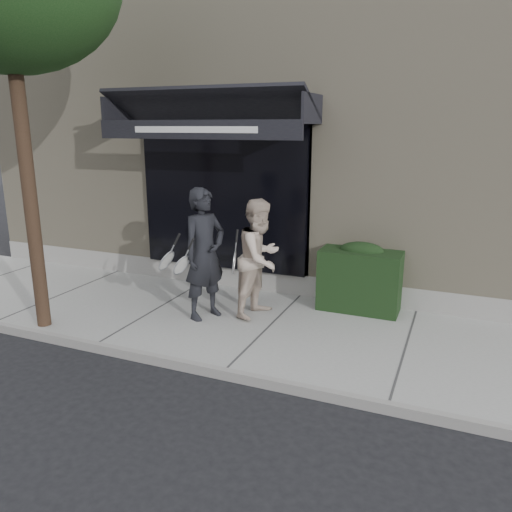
% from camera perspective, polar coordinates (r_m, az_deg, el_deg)
% --- Properties ---
extents(ground, '(80.00, 80.00, 0.00)m').
position_cam_1_polar(ground, '(7.72, 1.60, -8.76)').
color(ground, black).
rests_on(ground, ground).
extents(sidewalk, '(20.00, 3.00, 0.12)m').
position_cam_1_polar(sidewalk, '(7.70, 1.60, -8.35)').
color(sidewalk, gray).
rests_on(sidewalk, ground).
extents(curb, '(20.00, 0.10, 0.14)m').
position_cam_1_polar(curb, '(6.41, -3.55, -13.27)').
color(curb, gray).
rests_on(curb, ground).
extents(building_facade, '(14.30, 8.04, 5.64)m').
position_cam_1_polar(building_facade, '(11.85, 10.58, 12.83)').
color(building_facade, tan).
rests_on(building_facade, ground).
extents(hedge, '(1.30, 0.70, 1.14)m').
position_cam_1_polar(hedge, '(8.35, 11.83, -2.44)').
color(hedge, black).
rests_on(hedge, sidewalk).
extents(pedestrian_front, '(0.91, 1.01, 2.06)m').
position_cam_1_polar(pedestrian_front, '(7.74, -5.92, 0.22)').
color(pedestrian_front, black).
rests_on(pedestrian_front, sidewalk).
extents(pedestrian_back, '(0.88, 1.04, 1.87)m').
position_cam_1_polar(pedestrian_back, '(7.83, 0.48, -0.24)').
color(pedestrian_back, beige).
rests_on(pedestrian_back, sidewalk).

